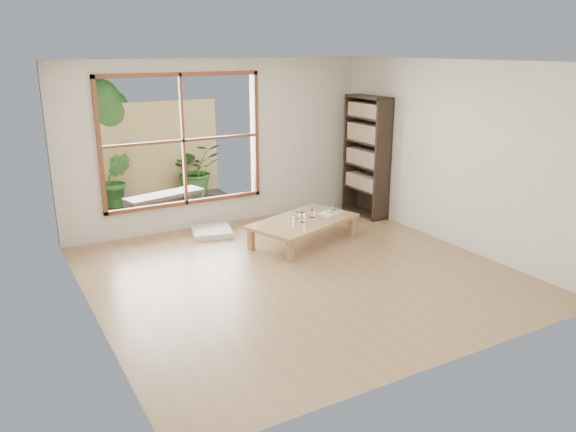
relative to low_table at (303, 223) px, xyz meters
name	(u,v)px	position (x,y,z in m)	size (l,w,h in m)	color
ground	(298,273)	(-0.66, -0.96, -0.30)	(5.00, 5.00, 0.00)	#926F49
low_table	(303,223)	(0.00, 0.00, 0.00)	(1.78, 1.36, 0.35)	#9B794B
floor_cushion	(212,232)	(-1.03, 1.01, -0.26)	(0.58, 0.58, 0.08)	beige
bookshelf	(366,157)	(1.67, 0.73, 0.69)	(0.32, 0.90, 2.00)	black
glass_tall	(302,217)	(-0.06, -0.08, 0.11)	(0.08, 0.08, 0.14)	silver
glass_mid	(312,214)	(0.18, 0.05, 0.10)	(0.08, 0.08, 0.11)	silver
glass_short	(298,215)	(-0.03, 0.11, 0.09)	(0.07, 0.07, 0.09)	silver
glass_small	(291,219)	(-0.19, 0.02, 0.09)	(0.07, 0.07, 0.09)	silver
food_tray	(331,212)	(0.54, 0.08, 0.06)	(0.34, 0.27, 0.09)	white
deck	(165,211)	(-1.26, 2.60, -0.30)	(2.80, 2.00, 0.05)	#3B332B
garden_bench	(165,197)	(-1.40, 2.10, 0.08)	(1.38, 0.70, 0.42)	black
bamboo_fence	(145,151)	(-1.26, 3.60, 0.60)	(2.80, 0.06, 1.80)	tan
shrub_right	(196,169)	(-0.41, 3.26, 0.22)	(0.90, 0.78, 1.00)	#2E5720
shrub_left	(116,180)	(-1.92, 3.20, 0.21)	(0.54, 0.43, 0.97)	#2E5720
garden_tree	(101,112)	(-1.93, 3.90, 1.32)	(1.04, 0.85, 2.22)	#4C3D2D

